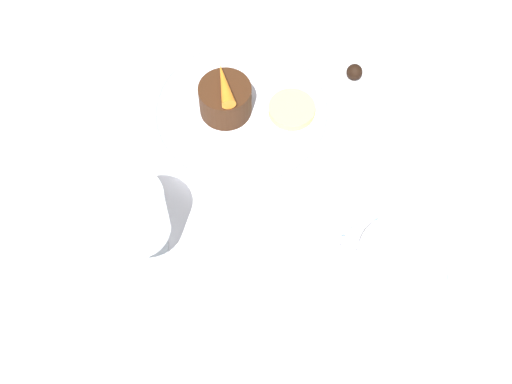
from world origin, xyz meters
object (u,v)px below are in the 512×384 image
Objects in this scene: fork at (375,166)px; wine_glass at (133,216)px; coffee_cup at (395,261)px; dessert_cake at (225,99)px; dinner_plate at (242,113)px.

wine_glass is at bearing 40.83° from fork.
coffee_cup is 0.14m from fork.
wine_glass reaches higher than dessert_cake.
wine_glass reaches higher than dinner_plate.
fork is 3.03× the size of dessert_cake.
dessert_cake is (0.02, 0.01, 0.03)m from dinner_plate.
coffee_cup reaches higher than dessert_cake.
dinner_plate is 3.58× the size of dessert_cake.
wine_glass is at bearing 12.47° from coffee_cup.
dinner_plate is 0.27m from coffee_cup.
coffee_cup is at bearing 146.98° from dinner_plate.
dinner_plate is at bearing -5.49° from fork.
fork is at bearing 176.73° from dessert_cake.
dinner_plate is at bearing -101.98° from wine_glass.
fork is (-0.21, -0.19, -0.07)m from wine_glass.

